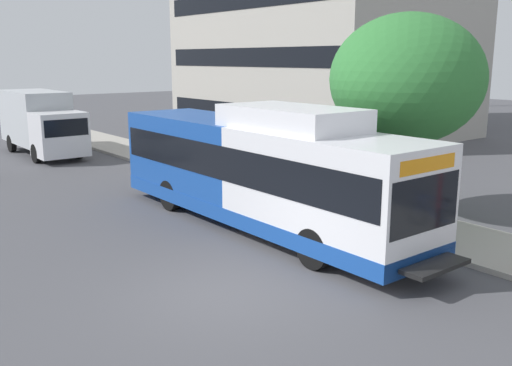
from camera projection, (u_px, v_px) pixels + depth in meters
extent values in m
plane|color=#4C4C51|center=(81.00, 215.00, 18.10)|extent=(120.00, 120.00, 0.00)
cube|color=#A8A399|center=(286.00, 192.00, 20.78)|extent=(3.00, 56.00, 0.14)
cube|color=white|center=(328.00, 188.00, 14.31)|extent=(2.54, 5.80, 2.73)
cube|color=#19479E|center=(204.00, 157.00, 18.76)|extent=(2.54, 5.80, 2.73)
cube|color=#19479E|center=(258.00, 208.00, 16.79)|extent=(2.57, 11.60, 0.44)
cube|color=black|center=(258.00, 158.00, 16.46)|extent=(2.58, 11.25, 0.96)
cube|color=black|center=(424.00, 204.00, 12.09)|extent=(2.34, 0.10, 1.24)
cube|color=orange|center=(427.00, 164.00, 11.89)|extent=(1.90, 0.08, 0.32)
cube|color=white|center=(291.00, 118.00, 15.07)|extent=(2.16, 4.06, 0.60)
cube|color=black|center=(436.00, 266.00, 12.07)|extent=(1.78, 0.60, 0.10)
cylinder|color=black|center=(314.00, 248.00, 13.35)|extent=(0.30, 1.00, 1.00)
cylinder|color=black|center=(377.00, 231.00, 14.72)|extent=(0.30, 1.00, 1.00)
cylinder|color=black|center=(171.00, 195.00, 18.56)|extent=(0.30, 1.00, 1.00)
cylinder|color=black|center=(227.00, 186.00, 19.92)|extent=(0.30, 1.00, 1.00)
cylinder|color=#4C3823|center=(401.00, 175.00, 17.58)|extent=(0.28, 0.28, 2.42)
ellipsoid|color=#337A38|center=(406.00, 79.00, 16.94)|extent=(4.62, 4.62, 3.93)
cube|color=silver|center=(60.00, 134.00, 27.04)|extent=(2.30, 2.00, 2.10)
cube|color=#B2B7BC|center=(35.00, 117.00, 29.60)|extent=(2.30, 5.00, 2.70)
cube|color=black|center=(66.00, 128.00, 26.21)|extent=(2.07, 0.08, 0.80)
cylinder|color=black|center=(36.00, 153.00, 26.94)|extent=(0.26, 0.92, 0.92)
cylinder|color=black|center=(78.00, 149.00, 28.19)|extent=(0.26, 0.92, 0.92)
cylinder|color=black|center=(12.00, 143.00, 30.12)|extent=(0.26, 0.92, 0.92)
cylinder|color=black|center=(50.00, 140.00, 31.36)|extent=(0.26, 0.92, 0.92)
cube|color=black|center=(319.00, 107.00, 38.28)|extent=(12.75, 16.01, 1.10)
cube|color=black|center=(320.00, 57.00, 37.56)|extent=(12.75, 16.01, 1.10)
cube|color=black|center=(321.00, 6.00, 36.84)|extent=(12.75, 16.01, 1.10)
cylinder|color=#B7B7BC|center=(212.00, 74.00, 54.34)|extent=(1.10, 1.10, 6.93)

